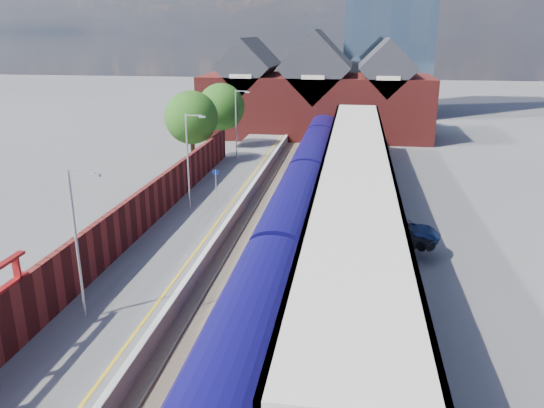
{
  "coord_description": "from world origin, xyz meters",
  "views": [
    {
      "loc": [
        5.23,
        -13.87,
        13.47
      ],
      "look_at": [
        0.1,
        19.08,
        2.6
      ],
      "focal_mm": 35.0,
      "sensor_mm": 36.0,
      "label": 1
    }
  ],
  "objects_px": {
    "lamp_post_c": "(189,156)",
    "parked_car_dark": "(403,235)",
    "train": "(305,178)",
    "platform_sign": "(216,180)",
    "lamp_post_b": "(79,237)",
    "lamp_post_d": "(237,121)",
    "parked_car_blue": "(402,230)"
  },
  "relations": [
    {
      "from": "lamp_post_c",
      "to": "parked_car_dark",
      "type": "height_order",
      "value": "lamp_post_c"
    },
    {
      "from": "train",
      "to": "platform_sign",
      "type": "relative_size",
      "value": 26.36
    },
    {
      "from": "lamp_post_b",
      "to": "lamp_post_c",
      "type": "distance_m",
      "value": 16.0
    },
    {
      "from": "lamp_post_d",
      "to": "parked_car_dark",
      "type": "relative_size",
      "value": 1.76
    },
    {
      "from": "lamp_post_b",
      "to": "parked_car_blue",
      "type": "relative_size",
      "value": 1.5
    },
    {
      "from": "lamp_post_d",
      "to": "parked_car_dark",
      "type": "height_order",
      "value": "lamp_post_d"
    },
    {
      "from": "train",
      "to": "lamp_post_c",
      "type": "relative_size",
      "value": 9.41
    },
    {
      "from": "parked_car_blue",
      "to": "lamp_post_b",
      "type": "bearing_deg",
      "value": 138.25
    },
    {
      "from": "lamp_post_c",
      "to": "lamp_post_b",
      "type": "bearing_deg",
      "value": -90.0
    },
    {
      "from": "parked_car_dark",
      "to": "parked_car_blue",
      "type": "height_order",
      "value": "parked_car_blue"
    },
    {
      "from": "train",
      "to": "lamp_post_b",
      "type": "relative_size",
      "value": 9.41
    },
    {
      "from": "train",
      "to": "parked_car_dark",
      "type": "distance_m",
      "value": 12.48
    },
    {
      "from": "lamp_post_d",
      "to": "platform_sign",
      "type": "height_order",
      "value": "lamp_post_d"
    },
    {
      "from": "train",
      "to": "lamp_post_c",
      "type": "distance_m",
      "value": 10.05
    },
    {
      "from": "train",
      "to": "lamp_post_c",
      "type": "bearing_deg",
      "value": -144.61
    },
    {
      "from": "lamp_post_d",
      "to": "train",
      "type": "bearing_deg",
      "value": -52.99
    },
    {
      "from": "lamp_post_b",
      "to": "lamp_post_d",
      "type": "relative_size",
      "value": 1.0
    },
    {
      "from": "lamp_post_b",
      "to": "lamp_post_d",
      "type": "distance_m",
      "value": 32.0
    },
    {
      "from": "platform_sign",
      "to": "parked_car_blue",
      "type": "bearing_deg",
      "value": -24.14
    },
    {
      "from": "train",
      "to": "parked_car_blue",
      "type": "height_order",
      "value": "train"
    },
    {
      "from": "lamp_post_c",
      "to": "platform_sign",
      "type": "height_order",
      "value": "lamp_post_c"
    },
    {
      "from": "parked_car_dark",
      "to": "parked_car_blue",
      "type": "relative_size",
      "value": 0.85
    },
    {
      "from": "lamp_post_d",
      "to": "parked_car_dark",
      "type": "xyz_separation_m",
      "value": [
        14.86,
        -20.73,
        -3.41
      ]
    },
    {
      "from": "train",
      "to": "parked_car_blue",
      "type": "xyz_separation_m",
      "value": [
        7.01,
        -9.63,
        -0.47
      ]
    },
    {
      "from": "lamp_post_b",
      "to": "train",
      "type": "bearing_deg",
      "value": 70.0
    },
    {
      "from": "train",
      "to": "parked_car_dark",
      "type": "bearing_deg",
      "value": -55.81
    },
    {
      "from": "lamp_post_b",
      "to": "lamp_post_d",
      "type": "height_order",
      "value": "same"
    },
    {
      "from": "lamp_post_b",
      "to": "parked_car_dark",
      "type": "bearing_deg",
      "value": 37.16
    },
    {
      "from": "platform_sign",
      "to": "lamp_post_b",
      "type": "bearing_deg",
      "value": -94.33
    },
    {
      "from": "parked_car_dark",
      "to": "train",
      "type": "bearing_deg",
      "value": 48.01
    },
    {
      "from": "lamp_post_b",
      "to": "platform_sign",
      "type": "bearing_deg",
      "value": 85.67
    },
    {
      "from": "lamp_post_d",
      "to": "parked_car_blue",
      "type": "distance_m",
      "value": 25.18
    }
  ]
}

